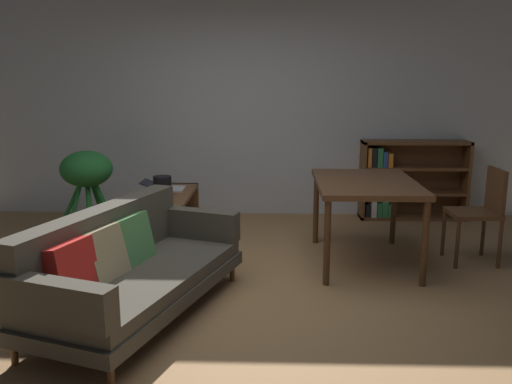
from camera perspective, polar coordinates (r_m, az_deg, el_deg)
name	(u,v)px	position (r m, az deg, el deg)	size (l,w,h in m)	color
ground_plane	(236,297)	(4.36, -2.11, -11.03)	(8.16, 8.16, 0.00)	#A87A4C
back_wall_panel	(250,106)	(6.71, -0.64, 9.07)	(6.80, 0.10, 2.70)	silver
fabric_couch	(127,266)	(4.03, -13.49, -7.64)	(1.38, 2.05, 0.78)	brown
media_console	(171,219)	(5.66, -8.95, -2.85)	(0.42, 1.14, 0.53)	brown
open_laptop	(165,187)	(5.81, -9.56, 0.51)	(0.45, 0.29, 0.09)	silver
desk_speaker	(163,187)	(5.39, -9.87, 0.51)	(0.18, 0.18, 0.22)	black
potted_floor_plant	(87,178)	(6.00, -17.46, 1.47)	(0.55, 0.55, 0.94)	#333338
dining_table	(366,189)	(5.04, 11.53, 0.30)	(0.90, 1.27, 0.78)	#56351E
dining_chair_near	(481,209)	(5.40, 22.70, -1.69)	(0.44, 0.42, 0.89)	#56351E
bookshelf	(405,180)	(6.82, 15.45, 1.22)	(1.27, 0.31, 0.96)	brown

